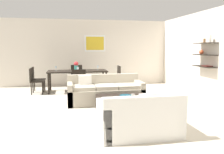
# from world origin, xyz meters

# --- Properties ---
(ground_plane) EXTENTS (18.00, 18.00, 0.00)m
(ground_plane) POSITION_xyz_m (0.00, 0.00, 0.00)
(ground_plane) COLOR beige
(back_wall_unit) EXTENTS (8.40, 0.09, 2.70)m
(back_wall_unit) POSITION_xyz_m (0.30, 3.53, 1.35)
(back_wall_unit) COLOR silver
(back_wall_unit) RESTS_ON ground
(right_wall_shelf_unit) EXTENTS (0.34, 8.20, 2.70)m
(right_wall_shelf_unit) POSITION_xyz_m (3.03, 0.59, 1.35)
(right_wall_shelf_unit) COLOR silver
(right_wall_shelf_unit) RESTS_ON ground
(sofa_beige) EXTENTS (2.12, 0.90, 0.78)m
(sofa_beige) POSITION_xyz_m (-0.15, 0.34, 0.29)
(sofa_beige) COLOR #B2A893
(sofa_beige) RESTS_ON ground
(loveseat_white) EXTENTS (1.43, 0.90, 0.78)m
(loveseat_white) POSITION_xyz_m (0.07, -2.17, 0.29)
(loveseat_white) COLOR white
(loveseat_white) RESTS_ON ground
(coffee_table) EXTENTS (1.27, 1.05, 0.38)m
(coffee_table) POSITION_xyz_m (0.14, -0.80, 0.19)
(coffee_table) COLOR black
(coffee_table) RESTS_ON ground
(decorative_bowl) EXTENTS (0.29, 0.29, 0.08)m
(decorative_bowl) POSITION_xyz_m (0.15, -0.87, 0.42)
(decorative_bowl) COLOR navy
(decorative_bowl) RESTS_ON coffee_table
(candle_jar) EXTENTS (0.09, 0.09, 0.07)m
(candle_jar) POSITION_xyz_m (0.36, -0.78, 0.42)
(candle_jar) COLOR silver
(candle_jar) RESTS_ON coffee_table
(dining_table) EXTENTS (2.09, 0.85, 0.75)m
(dining_table) POSITION_xyz_m (-0.85, 2.18, 0.68)
(dining_table) COLOR black
(dining_table) RESTS_ON ground
(dining_chair_right_far) EXTENTS (0.44, 0.44, 0.88)m
(dining_chair_right_far) POSITION_xyz_m (0.60, 2.37, 0.50)
(dining_chair_right_far) COLOR black
(dining_chair_right_far) RESTS_ON ground
(dining_chair_left_far) EXTENTS (0.44, 0.44, 0.88)m
(dining_chair_left_far) POSITION_xyz_m (-2.30, 2.37, 0.50)
(dining_chair_left_far) COLOR black
(dining_chair_left_far) RESTS_ON ground
(dining_chair_head) EXTENTS (0.44, 0.44, 0.88)m
(dining_chair_head) POSITION_xyz_m (-0.85, 3.01, 0.50)
(dining_chair_head) COLOR black
(dining_chair_head) RESTS_ON ground
(dining_chair_foot) EXTENTS (0.44, 0.44, 0.88)m
(dining_chair_foot) POSITION_xyz_m (-0.85, 1.34, 0.50)
(dining_chair_foot) COLOR black
(dining_chair_foot) RESTS_ON ground
(dining_chair_left_near) EXTENTS (0.44, 0.44, 0.88)m
(dining_chair_left_near) POSITION_xyz_m (-2.30, 1.99, 0.50)
(dining_chair_left_near) COLOR black
(dining_chair_left_near) RESTS_ON ground
(wine_glass_foot) EXTENTS (0.07, 0.07, 0.16)m
(wine_glass_foot) POSITION_xyz_m (-0.85, 1.81, 0.86)
(wine_glass_foot) COLOR silver
(wine_glass_foot) RESTS_ON dining_table
(wine_glass_head) EXTENTS (0.07, 0.07, 0.17)m
(wine_glass_head) POSITION_xyz_m (-0.85, 2.54, 0.87)
(wine_glass_head) COLOR silver
(wine_glass_head) RESTS_ON dining_table
(wine_glass_left_far) EXTENTS (0.07, 0.07, 0.16)m
(wine_glass_left_far) POSITION_xyz_m (-1.60, 2.28, 0.87)
(wine_glass_left_far) COLOR silver
(wine_glass_left_far) RESTS_ON dining_table
(wine_glass_right_far) EXTENTS (0.06, 0.06, 0.16)m
(wine_glass_right_far) POSITION_xyz_m (-0.10, 2.28, 0.86)
(wine_glass_right_far) COLOR silver
(wine_glass_right_far) RESTS_ON dining_table
(centerpiece_vase) EXTENTS (0.16, 0.16, 0.32)m
(centerpiece_vase) POSITION_xyz_m (-0.89, 2.18, 0.92)
(centerpiece_vase) COLOR teal
(centerpiece_vase) RESTS_ON dining_table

